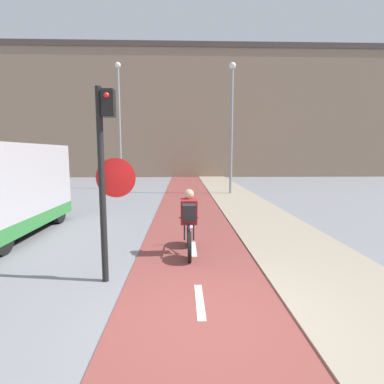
{
  "coord_description": "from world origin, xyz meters",
  "views": [
    {
      "loc": [
        -0.25,
        -3.76,
        2.24
      ],
      "look_at": [
        0.0,
        4.21,
        1.2
      ],
      "focal_mm": 28.0,
      "sensor_mm": 36.0,
      "label": 1
    }
  ],
  "objects_px": {
    "street_lamp_far": "(119,114)",
    "cyclist_near": "(189,224)",
    "traffic_light_pole": "(106,165)",
    "street_lamp_sidewalk": "(232,115)"
  },
  "relations": [
    {
      "from": "street_lamp_sidewalk",
      "to": "cyclist_near",
      "type": "bearing_deg",
      "value": -104.21
    },
    {
      "from": "traffic_light_pole",
      "to": "cyclist_near",
      "type": "relative_size",
      "value": 2.01
    },
    {
      "from": "traffic_light_pole",
      "to": "street_lamp_sidewalk",
      "type": "relative_size",
      "value": 0.48
    },
    {
      "from": "traffic_light_pole",
      "to": "street_lamp_far",
      "type": "distance_m",
      "value": 14.4
    },
    {
      "from": "traffic_light_pole",
      "to": "cyclist_near",
      "type": "bearing_deg",
      "value": 43.31
    },
    {
      "from": "street_lamp_sidewalk",
      "to": "street_lamp_far",
      "type": "bearing_deg",
      "value": 157.43
    },
    {
      "from": "street_lamp_far",
      "to": "cyclist_near",
      "type": "distance_m",
      "value": 13.78
    },
    {
      "from": "cyclist_near",
      "to": "street_lamp_far",
      "type": "bearing_deg",
      "value": 107.72
    },
    {
      "from": "street_lamp_far",
      "to": "cyclist_near",
      "type": "height_order",
      "value": "street_lamp_far"
    },
    {
      "from": "traffic_light_pole",
      "to": "street_lamp_far",
      "type": "bearing_deg",
      "value": 100.59
    }
  ]
}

